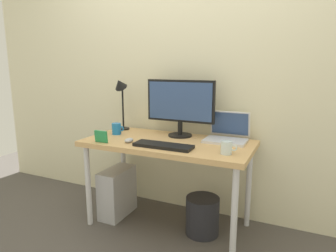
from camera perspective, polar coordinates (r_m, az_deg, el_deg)
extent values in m
plane|color=#4C4742|center=(2.64, 0.00, -18.11)|extent=(6.00, 6.00, 0.00)
cube|color=beige|center=(2.65, 3.53, 11.34)|extent=(4.40, 0.04, 2.60)
cube|color=tan|center=(2.38, 0.00, -3.31)|extent=(1.32, 0.64, 0.04)
cylinder|color=silver|center=(2.59, -14.87, -10.84)|extent=(0.04, 0.04, 0.68)
cylinder|color=silver|center=(2.10, 12.41, -16.25)|extent=(0.04, 0.04, 0.68)
cylinder|color=silver|center=(2.98, -8.42, -7.55)|extent=(0.04, 0.04, 0.68)
cylinder|color=silver|center=(2.57, 15.01, -11.05)|extent=(0.04, 0.04, 0.68)
cylinder|color=black|center=(2.53, 2.29, -1.76)|extent=(0.20, 0.20, 0.01)
cylinder|color=black|center=(2.52, 2.30, -0.39)|extent=(0.04, 0.04, 0.11)
cube|color=black|center=(2.48, 2.35, 4.75)|extent=(0.59, 0.03, 0.34)
cube|color=#334C7F|center=(2.47, 2.20, 4.71)|extent=(0.55, 0.01, 0.31)
cube|color=silver|center=(2.38, 10.76, -2.78)|extent=(0.32, 0.22, 0.02)
cube|color=silver|center=(2.48, 11.62, 0.44)|extent=(0.32, 0.06, 0.21)
cube|color=#334C7F|center=(2.47, 11.58, 0.45)|extent=(0.30, 0.05, 0.18)
cylinder|color=black|center=(2.83, -8.41, -0.48)|extent=(0.11, 0.11, 0.01)
cylinder|color=black|center=(2.79, -8.53, 3.46)|extent=(0.02, 0.02, 0.38)
cone|color=black|center=(2.74, -9.13, 7.89)|extent=(0.11, 0.14, 0.13)
cube|color=black|center=(2.19, -0.91, -3.73)|extent=(0.44, 0.14, 0.02)
ellipsoid|color=#B2B2B7|center=(2.34, -7.40, -2.70)|extent=(0.06, 0.09, 0.03)
cylinder|color=#1E72BF|center=(2.63, -9.73, -0.52)|extent=(0.08, 0.08, 0.10)
torus|color=#1E72BF|center=(2.60, -8.79, -0.51)|extent=(0.05, 0.01, 0.05)
cylinder|color=silver|center=(2.06, 11.00, -4.04)|extent=(0.08, 0.08, 0.09)
torus|color=silver|center=(2.05, 12.35, -4.06)|extent=(0.05, 0.01, 0.05)
cube|color=#268C4C|center=(2.37, -12.56, -1.95)|extent=(0.11, 0.02, 0.09)
cube|color=#B2B2B7|center=(2.74, -9.57, -12.24)|extent=(0.18, 0.36, 0.42)
cylinder|color=#232328|center=(2.47, 6.53, -16.50)|extent=(0.26, 0.26, 0.30)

